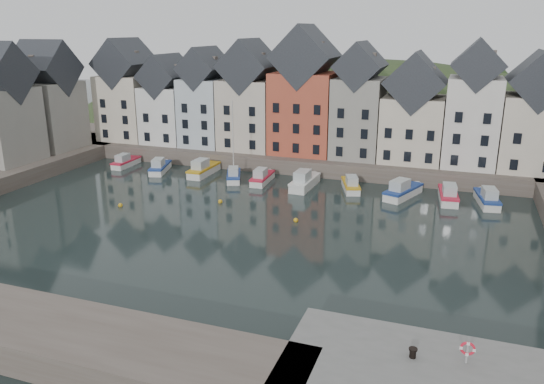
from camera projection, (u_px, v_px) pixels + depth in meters
The scene contains 18 objects.
ground at pixel (223, 231), 52.25m from camera, with size 260.00×260.00×0.00m, color black.
far_quay at pixel (307, 156), 78.94m from camera, with size 90.00×16.00×2.00m, color #534840.
hillside at pixel (341, 219), 107.93m from camera, with size 153.60×70.40×64.00m.
far_terrace at pixel (326, 105), 73.78m from camera, with size 72.37×8.16×17.78m.
left_terrace at pixel (25, 106), 73.35m from camera, with size 7.65×17.00×15.69m.
mooring_buoys at pixel (210, 209), 58.29m from camera, with size 20.50×5.50×0.50m.
boat_a at pixel (126, 162), 76.56m from camera, with size 1.88×5.56×2.12m.
boat_b at pixel (160, 167), 73.52m from camera, with size 3.39×6.16×2.26m.
boat_c at pixel (203, 170), 72.08m from camera, with size 2.07×6.62×2.54m.
boat_d at pixel (234, 175), 69.52m from camera, with size 3.66×5.73×10.51m.
boat_e at pixel (262, 178), 68.47m from camera, with size 2.10×5.84×2.21m.
boat_f at pixel (304, 182), 66.27m from camera, with size 2.35×6.88×2.61m.
boat_g at pixel (351, 185), 65.28m from camera, with size 3.47×5.89×2.16m.
boat_h at pixel (402, 191), 62.50m from camera, with size 4.20×6.91×2.54m.
boat_i at pixel (448, 195), 61.15m from camera, with size 2.61×6.46×2.41m.
boat_j at pixel (487, 199), 59.89m from camera, with size 2.94×6.38×2.36m.
mooring_bollard at pixel (413, 352), 28.76m from camera, with size 0.48×0.48×0.56m.
life_ring_post at pixel (468, 349), 28.11m from camera, with size 0.80×0.17×1.30m.
Camera 1 is at (21.00, -44.29, 19.15)m, focal length 35.00 mm.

